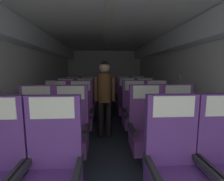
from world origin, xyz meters
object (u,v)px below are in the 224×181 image
object	(u,v)px
seat_b_right_aisle	(179,130)
seat_c_left_aisle	(81,114)
seat_e_right_aisle	(138,97)
seat_e_left_window	(73,98)
seat_d_right_window	(127,103)
seat_b_right_window	(147,131)
seat_c_left_window	(56,114)
seat_c_right_window	(135,113)
seat_a_left_aisle	(52,173)
seat_d_right_aisle	(145,103)
seat_e_right_window	(123,97)
seat_e_left_aisle	(88,98)
seat_b_left_window	(36,133)
seat_b_left_aisle	(71,132)
seat_c_right_aisle	(157,113)
seat_d_left_aisle	(85,104)
seat_a_right_window	(175,170)
flight_attendant	(105,91)
seat_d_left_window	(66,104)

from	to	relation	value
seat_b_right_aisle	seat_c_left_aisle	distance (m)	1.89
seat_e_right_aisle	seat_e_left_window	bearing A→B (deg)	179.86
seat_d_right_window	seat_e_right_aisle	size ratio (longest dim) A/B	1.00
seat_b_right_window	seat_c_left_window	xyz separation A→B (m)	(-1.63, 0.96, 0.00)
seat_c_left_window	seat_c_right_window	xyz separation A→B (m)	(1.64, -0.02, 0.00)
seat_a_left_aisle	seat_c_left_window	bearing A→B (deg)	104.97
seat_c_right_window	seat_e_right_aisle	size ratio (longest dim) A/B	1.00
seat_d_right_aisle	seat_e_right_window	distance (m)	1.07
seat_d_right_window	seat_e_left_aisle	bearing A→B (deg)	141.09
seat_b_left_window	seat_b_right_aisle	world-z (taller)	same
seat_b_left_aisle	seat_e_right_aisle	size ratio (longest dim) A/B	1.00
seat_b_left_aisle	seat_c_right_window	bearing A→B (deg)	39.52
seat_c_right_aisle	seat_d_right_window	bearing A→B (deg)	117.58
seat_d_right_window	seat_e_left_window	bearing A→B (deg)	150.63
seat_b_right_aisle	seat_e_left_window	bearing A→B (deg)	127.14
seat_d_right_window	seat_a_left_aisle	bearing A→B (deg)	-111.71
seat_e_right_aisle	seat_d_right_aisle	bearing A→B (deg)	-90.86
seat_a_left_aisle	seat_b_right_aisle	xyz separation A→B (m)	(1.63, 0.93, 0.00)
seat_d_left_aisle	seat_e_right_aisle	world-z (taller)	same
seat_a_right_window	seat_d_right_window	world-z (taller)	same
seat_b_left_window	seat_c_right_aisle	world-z (taller)	same
seat_b_left_window	seat_e_right_aisle	distance (m)	3.55
seat_e_left_window	flight_attendant	distance (m)	2.18
seat_d_left_window	seat_e_left_aisle	world-z (taller)	same
seat_c_right_window	seat_e_right_aisle	bearing A→B (deg)	75.10
seat_b_right_aisle	seat_a_right_window	bearing A→B (deg)	-118.00
seat_b_right_window	seat_e_right_aisle	size ratio (longest dim) A/B	1.00
seat_d_left_aisle	seat_e_left_window	xyz separation A→B (m)	(-0.50, 0.92, 0.00)
seat_d_left_window	seat_e_left_window	bearing A→B (deg)	89.98
seat_c_left_aisle	seat_c_right_aisle	world-z (taller)	same
seat_c_right_window	seat_d_right_aisle	world-z (taller)	same
seat_c_right_window	flight_attendant	bearing A→B (deg)	178.65
seat_c_left_aisle	flight_attendant	world-z (taller)	flight_attendant
seat_b_right_window	seat_c_right_window	distance (m)	0.95
seat_c_left_aisle	seat_d_right_window	bearing A→B (deg)	39.85
seat_c_left_window	seat_e_right_aisle	distance (m)	2.83
seat_c_left_aisle	seat_e_left_window	world-z (taller)	same
seat_c_left_window	seat_b_right_window	bearing A→B (deg)	-30.65
seat_d_left_window	seat_e_right_aisle	distance (m)	2.35
flight_attendant	seat_d_right_window	bearing A→B (deg)	-131.72
seat_b_left_aisle	flight_attendant	size ratio (longest dim) A/B	0.75
seat_a_right_window	seat_e_left_aisle	world-z (taller)	same
seat_b_right_aisle	seat_c_right_window	world-z (taller)	same
seat_b_left_aisle	seat_d_left_aisle	bearing A→B (deg)	90.04
seat_a_left_aisle	seat_c_left_aisle	xyz separation A→B (m)	(-0.00, 1.89, 0.00)
seat_a_left_aisle	seat_e_right_aisle	xyz separation A→B (m)	(1.64, 3.74, 0.00)
seat_b_right_aisle	seat_b_left_window	bearing A→B (deg)	-179.91
seat_c_left_window	seat_a_right_window	bearing A→B (deg)	-49.43
seat_b_left_window	seat_c_left_aisle	bearing A→B (deg)	61.96
seat_c_left_window	seat_d_left_aisle	size ratio (longest dim) A/B	1.00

